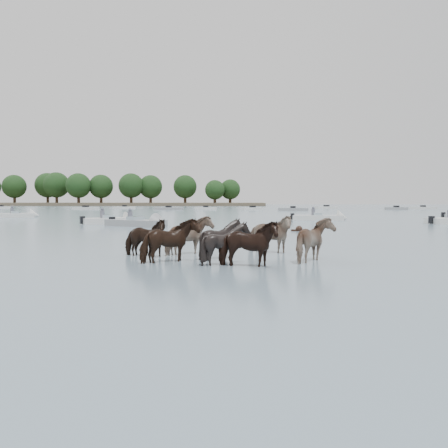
{
  "coord_description": "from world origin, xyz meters",
  "views": [
    {
      "loc": [
        2.32,
        -13.44,
        1.92
      ],
      "look_at": [
        1.69,
        2.28,
        1.1
      ],
      "focal_mm": 36.51,
      "sensor_mm": 36.0,
      "label": 1
    }
  ],
  "objects": [
    {
      "name": "motorboat_f",
      "position": [
        -22.29,
        36.54,
        0.23
      ],
      "size": [
        4.68,
        3.08,
        1.92
      ],
      "rotation": [
        0.0,
        0.0,
        0.37
      ],
      "color": "silver",
      "rests_on": "ground"
    },
    {
      "name": "motorboat_b",
      "position": [
        -4.92,
        19.52,
        0.23
      ],
      "size": [
        5.35,
        3.96,
        1.92
      ],
      "rotation": [
        0.0,
        0.0,
        -0.51
      ],
      "color": "gray",
      "rests_on": "ground"
    },
    {
      "name": "motorboat_c",
      "position": [
        10.35,
        30.85,
        0.23
      ],
      "size": [
        5.46,
        1.76,
        1.92
      ],
      "rotation": [
        0.0,
        0.0,
        -0.03
      ],
      "color": "silver",
      "rests_on": "ground"
    },
    {
      "name": "ground",
      "position": [
        0.0,
        0.0,
        0.0
      ],
      "size": [
        400.0,
        400.0,
        0.0
      ],
      "primitive_type": "plane",
      "color": "slate",
      "rests_on": "ground"
    },
    {
      "name": "distant_flotilla",
      "position": [
        -0.62,
        78.95,
        0.26
      ],
      "size": [
        104.45,
        29.71,
        0.93
      ],
      "color": "silver",
      "rests_on": "ground"
    },
    {
      "name": "swimming_pony",
      "position": [
        5.82,
        14.99,
        0.1
      ],
      "size": [
        0.72,
        0.44,
        0.44
      ],
      "color": "black",
      "rests_on": "ground"
    },
    {
      "name": "shoreline",
      "position": [
        -70.0,
        150.0,
        0.5
      ],
      "size": [
        160.0,
        30.0,
        1.0
      ],
      "primitive_type": "cube",
      "color": "#4C4233",
      "rests_on": "ground"
    },
    {
      "name": "treeline",
      "position": [
        -72.43,
        149.41,
        6.83
      ],
      "size": [
        145.17,
        24.09,
        12.32
      ],
      "color": "#382619",
      "rests_on": "ground"
    },
    {
      "name": "motorboat_a",
      "position": [
        -8.16,
        23.75,
        0.23
      ],
      "size": [
        4.6,
        3.74,
        1.92
      ],
      "rotation": [
        0.0,
        0.0,
        0.57
      ],
      "color": "silver",
      "rests_on": "ground"
    },
    {
      "name": "pony_herd",
      "position": [
        1.75,
        1.29,
        0.6
      ],
      "size": [
        7.35,
        4.88,
        1.56
      ],
      "color": "black",
      "rests_on": "ground"
    }
  ]
}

